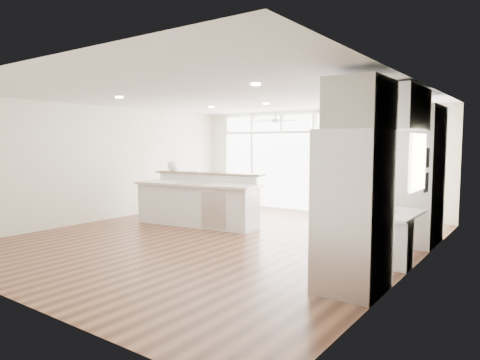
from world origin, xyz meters
The scene contains 24 objects.
floor centered at (0.00, 0.00, -0.01)m, with size 7.00×8.00×0.02m, color #452415.
ceiling centered at (0.00, 0.00, 2.70)m, with size 7.00×8.00×0.02m, color white.
wall_back centered at (0.00, 4.00, 1.35)m, with size 7.00×0.04×2.70m, color white.
wall_front centered at (0.00, -4.00, 1.35)m, with size 7.00×0.04×2.70m, color white.
wall_left centered at (-3.50, 0.00, 1.35)m, with size 0.04×8.00×2.70m, color white.
wall_right centered at (3.50, 0.00, 1.35)m, with size 0.04×8.00×2.70m, color white.
glass_wall centered at (0.00, 3.94, 1.05)m, with size 5.80×0.06×2.08m, color white.
transom_row centered at (0.00, 3.94, 2.38)m, with size 5.90×0.06×0.40m, color white.
desk_window centered at (3.46, 0.30, 1.55)m, with size 0.04×0.85×0.85m, color white.
ceiling_fan centered at (-0.50, 2.80, 2.48)m, with size 1.16×1.16×0.32m, color silver.
recessed_lights centered at (0.00, 0.20, 2.68)m, with size 3.40×3.00×0.02m, color beige.
oven_cabinet centered at (3.17, 1.80, 1.25)m, with size 0.64×1.20×2.50m, color white.
desk_nook centered at (3.13, 0.30, 0.38)m, with size 0.72×1.30×0.76m, color white.
upper_cabinets centered at (3.17, 0.30, 2.35)m, with size 0.64×1.30×0.64m, color white.
refrigerator centered at (3.11, -1.35, 1.00)m, with size 0.76×0.90×2.00m, color silver.
fridge_cabinet centered at (3.17, -1.35, 2.30)m, with size 0.64×0.90×0.60m, color white.
framed_photos centered at (3.46, 0.92, 1.40)m, with size 0.06×0.22×0.80m, color black.
kitchen_island centered at (-1.28, 0.72, 0.58)m, with size 2.91×1.10×1.16m, color white.
rug centered at (2.49, 0.73, 0.01)m, with size 0.90×0.65×0.01m, color #341D10.
office_chair centered at (2.46, 0.92, 0.55)m, with size 0.57×0.53×1.10m, color black.
fishbowl centered at (-2.27, 0.99, 1.28)m, with size 0.26×0.26×0.26m, color white.
monitor centered at (3.05, 0.30, 0.96)m, with size 0.08×0.48×0.40m, color black.
keyboard centered at (2.88, 0.30, 0.77)m, with size 0.11×0.29×0.01m, color white.
potted_plant centered at (3.17, 1.80, 2.62)m, with size 0.27×0.30×0.23m, color #345D28.
Camera 1 is at (5.02, -6.40, 1.84)m, focal length 32.00 mm.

